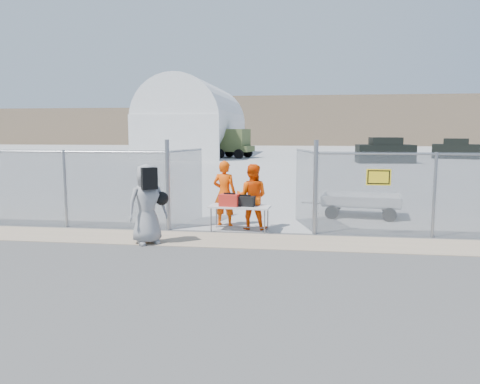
# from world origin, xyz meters

# --- Properties ---
(ground) EXTENTS (160.00, 160.00, 0.00)m
(ground) POSITION_xyz_m (0.00, 0.00, 0.00)
(ground) COLOR #4A4949
(tarmac_inside) EXTENTS (160.00, 80.00, 0.01)m
(tarmac_inside) POSITION_xyz_m (0.00, 42.00, 0.01)
(tarmac_inside) COLOR #A5A5A4
(tarmac_inside) RESTS_ON ground
(dirt_strip) EXTENTS (44.00, 1.60, 0.01)m
(dirt_strip) POSITION_xyz_m (0.00, 1.00, 0.01)
(dirt_strip) COLOR tan
(dirt_strip) RESTS_ON ground
(distant_hills) EXTENTS (140.00, 6.00, 9.00)m
(distant_hills) POSITION_xyz_m (5.00, 78.00, 4.50)
(distant_hills) COLOR #7F684F
(distant_hills) RESTS_ON ground
(chain_link_fence) EXTENTS (40.00, 0.20, 2.20)m
(chain_link_fence) POSITION_xyz_m (0.00, 2.00, 1.10)
(chain_link_fence) COLOR gray
(chain_link_fence) RESTS_ON ground
(quonset_hangar) EXTENTS (9.00, 18.00, 8.00)m
(quonset_hangar) POSITION_xyz_m (-10.00, 40.00, 4.00)
(quonset_hangar) COLOR white
(quonset_hangar) RESTS_ON ground
(folding_table) EXTENTS (1.70, 0.82, 0.70)m
(folding_table) POSITION_xyz_m (-0.03, 2.14, 0.35)
(folding_table) COLOR silver
(folding_table) RESTS_ON ground
(orange_bag) EXTENTS (0.56, 0.42, 0.32)m
(orange_bag) POSITION_xyz_m (-0.30, 2.05, 0.86)
(orange_bag) COLOR red
(orange_bag) RESTS_ON folding_table
(black_duffel) EXTENTS (0.60, 0.42, 0.27)m
(black_duffel) POSITION_xyz_m (0.12, 2.12, 0.84)
(black_duffel) COLOR black
(black_duffel) RESTS_ON folding_table
(security_worker_left) EXTENTS (0.77, 0.58, 1.89)m
(security_worker_left) POSITION_xyz_m (-0.56, 2.79, 0.95)
(security_worker_left) COLOR #FF5005
(security_worker_left) RESTS_ON ground
(security_worker_right) EXTENTS (0.94, 0.76, 1.83)m
(security_worker_right) POSITION_xyz_m (0.28, 2.45, 0.91)
(security_worker_right) COLOR #FF5005
(security_worker_right) RESTS_ON ground
(visitor) EXTENTS (1.14, 1.06, 1.95)m
(visitor) POSITION_xyz_m (-2.05, 0.41, 0.97)
(visitor) COLOR gray
(visitor) RESTS_ON ground
(utility_trailer) EXTENTS (3.35, 2.05, 0.76)m
(utility_trailer) POSITION_xyz_m (3.53, 4.82, 0.38)
(utility_trailer) COLOR silver
(utility_trailer) RESTS_ON ground
(military_truck) EXTENTS (6.44, 3.79, 2.89)m
(military_truck) POSITION_xyz_m (-6.42, 36.62, 1.45)
(military_truck) COLOR #536231
(military_truck) RESTS_ON ground
(parked_vehicle_near) EXTENTS (4.81, 2.44, 2.11)m
(parked_vehicle_near) POSITION_xyz_m (8.53, 30.63, 1.06)
(parked_vehicle_near) COLOR black
(parked_vehicle_near) RESTS_ON ground
(parked_vehicle_mid) EXTENTS (4.63, 3.09, 1.92)m
(parked_vehicle_mid) POSITION_xyz_m (16.43, 37.91, 0.96)
(parked_vehicle_mid) COLOR black
(parked_vehicle_mid) RESTS_ON ground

